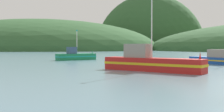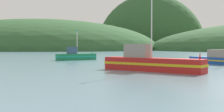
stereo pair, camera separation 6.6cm
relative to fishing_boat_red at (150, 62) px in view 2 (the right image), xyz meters
name	(u,v)px [view 2 (the right image)]	position (x,y,z in m)	size (l,w,h in m)	color
hill_mid_left	(150,49)	(-27.90, 203.87, -0.91)	(90.80, 72.64, 92.02)	#2D562D
hill_far_right	(37,50)	(-102.22, 149.40, -0.91)	(175.92, 140.74, 42.88)	#2D562D
hill_far_left	(82,49)	(-95.05, 218.09, -0.91)	(112.80, 90.24, 45.18)	#386633
fishing_boat_red	(150,62)	(0.00, 0.00, 0.00)	(10.92, 5.79, 7.77)	red
fishing_boat_blue	(224,60)	(8.68, 12.78, -0.23)	(9.74, 9.90, 5.92)	#19479E
fishing_boat_green	(76,56)	(-16.43, 19.25, -0.16)	(6.36, 7.06, 5.61)	#197A47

